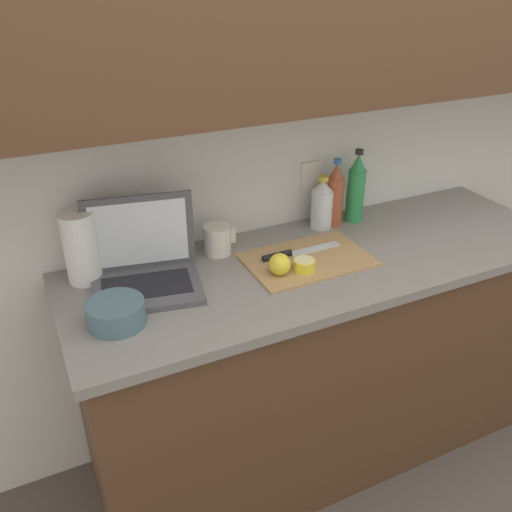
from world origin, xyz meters
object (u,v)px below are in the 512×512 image
object	(u,v)px
cutting_board	(308,259)
knife	(288,254)
measuring_cup	(218,239)
bottle_water_clear	(322,204)
paper_towel_roll	(81,248)
laptop	(144,265)
lemon_whole_beside	(280,264)
bottle_oil_tall	(335,195)
bowl_white	(116,313)
bottle_green_soda	(356,189)
lemon_half_cut	(304,265)

from	to	relation	value
cutting_board	knife	distance (m)	0.07
knife	measuring_cup	bearing A→B (deg)	145.39
bottle_water_clear	paper_towel_roll	distance (m)	0.90
laptop	lemon_whole_beside	distance (m)	0.44
cutting_board	bottle_oil_tall	world-z (taller)	bottle_oil_tall
cutting_board	lemon_whole_beside	size ratio (longest dim) A/B	5.87
bottle_oil_tall	measuring_cup	distance (m)	0.50
bowl_white	bottle_green_soda	bearing A→B (deg)	16.33
lemon_whole_beside	bottle_oil_tall	xyz separation A→B (m)	(0.38, 0.26, 0.08)
bottle_green_soda	bowl_white	size ratio (longest dim) A/B	1.75
knife	lemon_half_cut	world-z (taller)	lemon_half_cut
lemon_half_cut	lemon_whole_beside	distance (m)	0.09
laptop	bottle_green_soda	bearing A→B (deg)	17.99
bottle_water_clear	paper_towel_roll	bearing A→B (deg)	-179.25
bottle_water_clear	cutting_board	bearing A→B (deg)	-130.69
lemon_half_cut	bottle_green_soda	distance (m)	0.48
knife	lemon_whole_beside	xyz separation A→B (m)	(-0.09, -0.10, 0.03)
bottle_oil_tall	bowl_white	distance (m)	0.97
bottle_green_soda	measuring_cup	distance (m)	0.60
bottle_oil_tall	bottle_water_clear	distance (m)	0.06
measuring_cup	cutting_board	bearing A→B (deg)	-35.69
knife	bottle_green_soda	distance (m)	0.43
measuring_cup	paper_towel_roll	size ratio (longest dim) A/B	0.49
lemon_half_cut	bottle_water_clear	bearing A→B (deg)	49.67
cutting_board	lemon_half_cut	size ratio (longest dim) A/B	5.85
laptop	bottle_oil_tall	size ratio (longest dim) A/B	1.44
lemon_whole_beside	bottle_green_soda	bearing A→B (deg)	29.08
lemon_half_cut	bottle_green_soda	size ratio (longest dim) A/B	0.25
lemon_half_cut	bottle_oil_tall	bearing A→B (deg)	43.36
bowl_white	laptop	bearing A→B (deg)	54.01
knife	bottle_water_clear	size ratio (longest dim) A/B	1.45
lemon_half_cut	bottle_water_clear	distance (m)	0.36
knife	bowl_white	distance (m)	0.64
laptop	bottle_oil_tall	xyz separation A→B (m)	(0.79, 0.11, 0.06)
knife	bottle_water_clear	xyz separation A→B (m)	(0.23, 0.16, 0.08)
laptop	bottle_green_soda	xyz separation A→B (m)	(0.88, 0.11, 0.07)
knife	lemon_whole_beside	world-z (taller)	lemon_whole_beside
cutting_board	bottle_green_soda	bearing A→B (deg)	32.26
bottle_oil_tall	measuring_cup	size ratio (longest dim) A/B	2.27
knife	bowl_white	size ratio (longest dim) A/B	1.85
bottle_green_soda	paper_towel_roll	world-z (taller)	bottle_green_soda
bottle_green_soda	bottle_water_clear	xyz separation A→B (m)	(-0.15, 0.00, -0.04)
bottle_oil_tall	bottle_water_clear	xyz separation A→B (m)	(-0.06, -0.00, -0.03)
knife	cutting_board	bearing A→B (deg)	-41.91
cutting_board	lemon_whole_beside	world-z (taller)	lemon_whole_beside
bottle_water_clear	measuring_cup	size ratio (longest dim) A/B	1.79
bottle_oil_tall	bottle_water_clear	bearing A→B (deg)	-180.00
laptop	lemon_whole_beside	xyz separation A→B (m)	(0.41, -0.15, -0.02)
lemon_half_cut	paper_towel_roll	xyz separation A→B (m)	(-0.67, 0.26, 0.09)
bowl_white	lemon_whole_beside	bearing A→B (deg)	3.71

